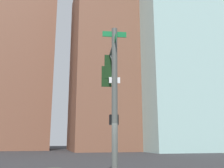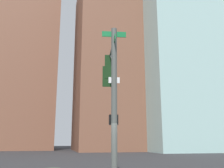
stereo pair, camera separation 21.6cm
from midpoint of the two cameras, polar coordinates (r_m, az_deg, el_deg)
The scene contains 3 objects.
signal_pole_assembly at distance 11.46m, azimuth -0.81°, elevation -0.12°, with size 1.25×5.27×6.46m.
building_brick_nearside at distance 56.68m, azimuth 4.40°, elevation 4.00°, with size 26.25×17.25×36.50m, color brown.
building_brick_midblock at distance 63.29m, azimuth -21.22°, elevation 3.31°, with size 17.44×15.20×37.04m, color brown.
Camera 1 is at (2.44, 9.45, 1.82)m, focal length 40.29 mm.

